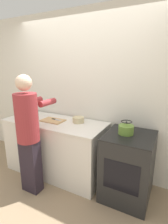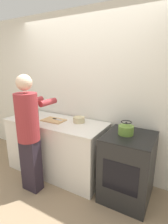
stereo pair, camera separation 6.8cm
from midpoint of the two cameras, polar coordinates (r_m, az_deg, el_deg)
ground_plane at (r=2.83m, az=-7.89°, el=-23.67°), size 12.00×12.00×0.00m
wall_back at (r=2.88m, az=-0.17°, el=5.79°), size 8.00×0.05×2.60m
counter at (r=3.00m, az=-9.92°, el=-11.15°), size 1.66×0.71×0.90m
oven at (r=2.52m, az=13.33°, el=-16.79°), size 0.62×0.67×0.90m
person at (r=2.48m, az=-18.39°, el=-5.93°), size 0.34×0.58×1.66m
cutting_board at (r=2.84m, az=-10.80°, el=-2.73°), size 0.36×0.24×0.02m
knife at (r=2.83m, az=-9.74°, el=-2.46°), size 0.20×0.06×0.01m
kettle at (r=2.31m, az=12.76°, el=-5.30°), size 0.20×0.20×0.17m
bowl_prep at (r=2.72m, az=-2.59°, el=-2.54°), size 0.18×0.18×0.09m
bowl_mixing at (r=3.02m, az=-19.84°, el=-1.59°), size 0.16×0.16×0.09m
canister_jar at (r=3.13m, az=-17.76°, el=-0.19°), size 0.14×0.14×0.15m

